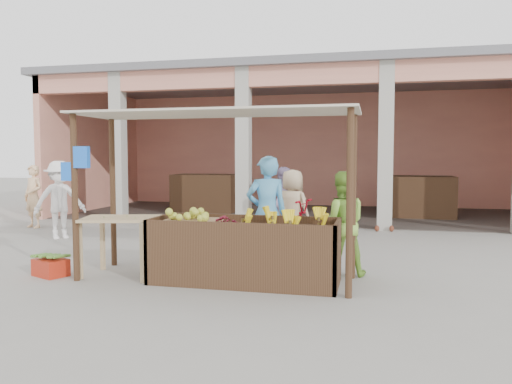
% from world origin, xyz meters
% --- Properties ---
extents(ground, '(60.00, 60.00, 0.00)m').
position_xyz_m(ground, '(0.00, 0.00, 0.00)').
color(ground, gray).
rests_on(ground, ground).
extents(market_building, '(14.40, 6.40, 4.20)m').
position_xyz_m(market_building, '(0.05, 8.93, 2.70)').
color(market_building, '#ED987C').
rests_on(market_building, ground).
extents(fruit_stall, '(2.60, 0.95, 0.80)m').
position_xyz_m(fruit_stall, '(0.50, 0.00, 0.40)').
color(fruit_stall, '#472E1C').
rests_on(fruit_stall, ground).
extents(stall_awning, '(4.09, 1.35, 2.39)m').
position_xyz_m(stall_awning, '(-0.01, 0.06, 1.98)').
color(stall_awning, '#472E1C').
rests_on(stall_awning, ground).
extents(banana_heap, '(1.13, 0.61, 0.20)m').
position_xyz_m(banana_heap, '(0.99, -0.00, 0.90)').
color(banana_heap, yellow).
rests_on(banana_heap, fruit_stall).
extents(melon_tray, '(0.75, 0.65, 0.20)m').
position_xyz_m(melon_tray, '(-0.29, 0.04, 0.89)').
color(melon_tray, '#94704C').
rests_on(melon_tray, fruit_stall).
extents(berry_heap, '(0.39, 0.32, 0.13)m').
position_xyz_m(berry_heap, '(0.21, -0.02, 0.86)').
color(berry_heap, maroon).
rests_on(berry_heap, fruit_stall).
extents(side_table, '(1.22, 0.96, 0.87)m').
position_xyz_m(side_table, '(-1.36, -0.05, 0.73)').
color(side_table, tan).
rests_on(side_table, ground).
extents(papaya_pile, '(0.62, 0.35, 0.18)m').
position_xyz_m(papaya_pile, '(-1.36, -0.05, 0.96)').
color(papaya_pile, '#4E9731').
rests_on(papaya_pile, side_table).
extents(red_crate, '(0.58, 0.51, 0.25)m').
position_xyz_m(red_crate, '(-2.39, -0.29, 0.13)').
color(red_crate, '#B52713').
rests_on(red_crate, ground).
extents(plantain_bundle, '(0.37, 0.26, 0.07)m').
position_xyz_m(plantain_bundle, '(-2.39, -0.29, 0.29)').
color(plantain_bundle, '#568B32').
rests_on(plantain_bundle, red_crate).
extents(produce_sacks, '(0.75, 0.71, 0.57)m').
position_xyz_m(produce_sacks, '(2.50, 5.45, 0.29)').
color(produce_sacks, maroon).
rests_on(produce_sacks, ground).
extents(vendor_blue, '(0.86, 0.76, 1.89)m').
position_xyz_m(vendor_blue, '(0.62, 0.89, 0.94)').
color(vendor_blue, '#52A8DF').
rests_on(vendor_blue, ground).
extents(vendor_green, '(0.85, 0.58, 1.63)m').
position_xyz_m(vendor_green, '(1.78, 0.76, 0.81)').
color(vendor_green, '#82B93C').
rests_on(vendor_green, ground).
extents(motorcycle, '(1.20, 2.14, 1.06)m').
position_xyz_m(motorcycle, '(0.56, 2.08, 0.53)').
color(motorcycle, '#9F0A18').
rests_on(motorcycle, ground).
extents(shopper_a, '(1.20, 1.25, 1.81)m').
position_xyz_m(shopper_a, '(-4.31, 2.73, 0.90)').
color(shopper_a, white).
rests_on(shopper_a, ground).
extents(shopper_c, '(0.95, 0.81, 1.68)m').
position_xyz_m(shopper_c, '(0.72, 2.80, 0.84)').
color(shopper_c, tan).
rests_on(shopper_c, ground).
extents(shopper_e, '(0.71, 0.61, 1.62)m').
position_xyz_m(shopper_e, '(-5.97, 4.06, 0.81)').
color(shopper_e, '#F9C38D').
rests_on(shopper_e, ground).
extents(shopper_f, '(0.87, 0.58, 1.66)m').
position_xyz_m(shopper_f, '(0.13, 4.96, 0.83)').
color(shopper_f, '#8F7BA4').
rests_on(shopper_f, ground).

